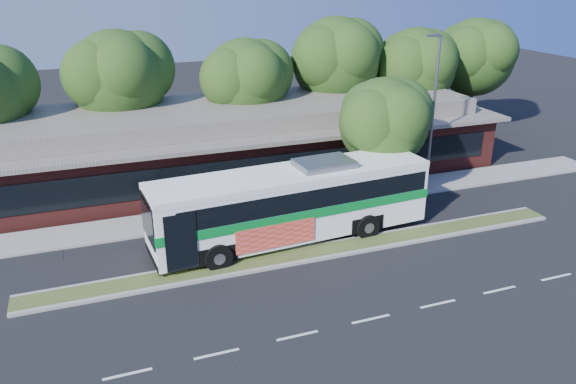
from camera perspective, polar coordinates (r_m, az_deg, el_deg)
name	(u,v)px	position (r m, az deg, el deg)	size (l,w,h in m)	color
ground	(319,260)	(25.92, 3.18, -6.87)	(120.00, 120.00, 0.00)	black
median_strip	(314,252)	(26.37, 2.67, -6.14)	(26.00, 1.10, 0.15)	#425323
sidewalk	(274,207)	(31.27, -1.45, -1.49)	(44.00, 2.60, 0.12)	gray
plaza_building	(241,139)	(36.50, -4.85, 5.36)	(33.20, 11.20, 4.45)	#5B201C
lamp_post	(433,109)	(33.57, 14.50, 8.18)	(0.93, 0.18, 9.07)	slate
tree_bg_b	(125,75)	(37.57, -16.27, 11.34)	(6.69, 6.00, 9.00)	black
tree_bg_c	(250,78)	(38.09, -3.83, 11.44)	(6.24, 5.60, 8.26)	black
tree_bg_d	(341,58)	(41.39, 5.36, 13.38)	(6.91, 6.20, 9.37)	black
tree_bg_e	(419,65)	(43.52, 13.21, 12.43)	(6.47, 5.80, 8.50)	black
tree_bg_f	(479,55)	(47.79, 18.81, 13.05)	(6.69, 6.00, 8.92)	black
transit_bus	(293,199)	(26.87, 0.53, -0.67)	(13.91, 3.94, 3.86)	white
sidewalk_tree	(389,119)	(31.45, 10.18, 7.27)	(5.47, 4.90, 7.05)	black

